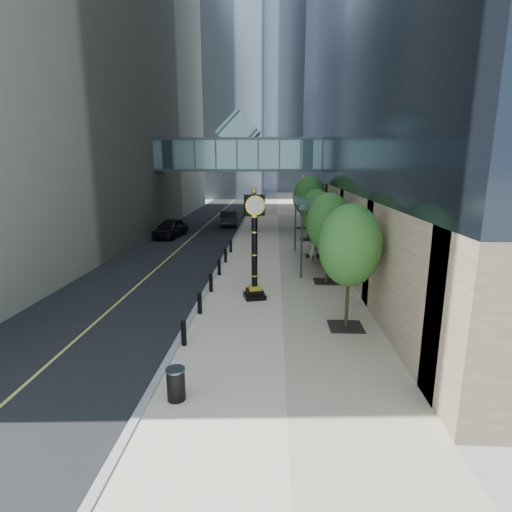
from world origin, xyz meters
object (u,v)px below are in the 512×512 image
at_px(street_clock, 255,253).
at_px(pedestrian, 313,250).
at_px(car_near, 170,228).
at_px(trash_bin, 176,385).
at_px(car_far, 228,218).

relative_size(street_clock, pedestrian, 3.16).
height_order(street_clock, pedestrian, street_clock).
height_order(street_clock, car_near, street_clock).
distance_m(trash_bin, pedestrian, 17.41).
bearing_deg(car_near, trash_bin, -67.34).
distance_m(pedestrian, car_far, 18.62).
bearing_deg(car_near, car_far, 66.74).
bearing_deg(car_near, pedestrian, -29.81).
xyz_separation_m(pedestrian, car_near, (-12.24, 9.45, -0.05)).
bearing_deg(car_far, car_near, 51.60).
bearing_deg(pedestrian, car_near, -50.95).
height_order(trash_bin, car_far, car_far).
bearing_deg(car_far, street_clock, 92.27).
distance_m(trash_bin, car_far, 33.58).
bearing_deg(street_clock, trash_bin, -116.04).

